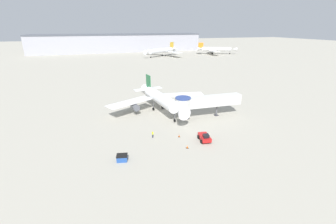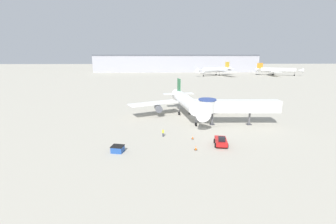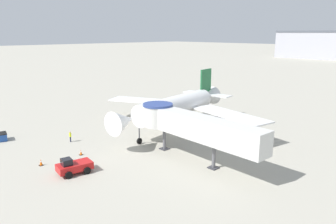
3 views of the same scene
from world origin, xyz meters
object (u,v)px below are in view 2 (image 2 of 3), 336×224
jet_bridge (233,106)px  traffic_cone_apron_front (196,148)px  service_container_blue (118,149)px  traffic_cone_near_nose (193,137)px  background_jet_gold_tail (216,70)px  main_airplane (186,102)px  ground_crew_marshaller (163,132)px  background_jet_orange_tail (277,70)px  pushback_tug_red (221,141)px

jet_bridge → traffic_cone_apron_front: bearing=-125.0°
service_container_blue → traffic_cone_near_nose: service_container_blue is taller
traffic_cone_near_nose → background_jet_gold_tail: bearing=74.7°
main_airplane → jet_bridge: main_airplane is taller
jet_bridge → ground_crew_marshaller: bearing=-153.1°
traffic_cone_near_nose → background_jet_gold_tail: 147.64m
traffic_cone_apron_front → jet_bridge: bearing=53.1°
service_container_blue → traffic_cone_apron_front: service_container_blue is taller
service_container_blue → ground_crew_marshaller: size_ratio=1.45×
jet_bridge → traffic_cone_near_nose: jet_bridge is taller
background_jet_orange_tail → service_container_blue: bearing=167.9°
jet_bridge → traffic_cone_near_nose: size_ratio=26.10×
pushback_tug_red → service_container_blue: bearing=-164.7°
service_container_blue → ground_crew_marshaller: 10.60m
main_airplane → service_container_blue: (-14.13, -22.98, -3.35)m
ground_crew_marshaller → main_airplane: bearing=-110.8°
main_airplane → ground_crew_marshaller: (-6.35, -15.79, -2.98)m
jet_bridge → pushback_tug_red: bearing=-113.5°
pushback_tug_red → background_jet_orange_tail: bearing=68.4°
jet_bridge → pushback_tug_red: (-6.03, -12.73, -3.64)m
service_container_blue → background_jet_gold_tail: bearing=70.5°
main_airplane → service_container_blue: bearing=-130.0°
jet_bridge → background_jet_orange_tail: 155.92m
background_jet_gold_tail → service_container_blue: bearing=-50.9°
jet_bridge → pushback_tug_red: 14.54m
traffic_cone_apron_front → background_jet_gold_tail: size_ratio=0.02×
jet_bridge → ground_crew_marshaller: size_ratio=11.69×
main_airplane → background_jet_orange_tail: 154.60m
ground_crew_marshaller → background_jet_orange_tail: (95.61, 142.02, 3.44)m
main_airplane → service_container_blue: size_ratio=13.11×
service_container_blue → background_jet_orange_tail: (103.38, 149.21, 3.81)m
pushback_tug_red → traffic_cone_near_nose: 5.81m
service_container_blue → background_jet_gold_tail: background_jet_gold_tail is taller
jet_bridge → background_jet_orange_tail: background_jet_orange_tail is taller
service_container_blue → ground_crew_marshaller: ground_crew_marshaller is taller
main_airplane → pushback_tug_red: 21.43m
main_airplane → traffic_cone_apron_front: main_airplane is taller
ground_crew_marshaller → background_jet_gold_tail: background_jet_gold_tail is taller
pushback_tug_red → ground_crew_marshaller: bearing=162.8°
pushback_tug_red → background_jet_orange_tail: 169.98m
traffic_cone_near_nose → traffic_cone_apron_front: 5.23m
traffic_cone_near_nose → background_jet_orange_tail: bearing=58.0°
background_jet_gold_tail → traffic_cone_near_nose: bearing=-46.6°
background_jet_gold_tail → jet_bridge: bearing=-43.3°
pushback_tug_red → traffic_cone_near_nose: (-4.63, 3.47, -0.51)m
background_jet_orange_tail → ground_crew_marshaller: bearing=168.7°
traffic_cone_near_nose → ground_crew_marshaller: (-5.78, 1.56, 0.59)m
pushback_tug_red → traffic_cone_apron_front: (-4.83, -1.76, -0.47)m
service_container_blue → traffic_cone_near_nose: 14.69m
traffic_cone_near_nose → ground_crew_marshaller: bearing=164.9°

